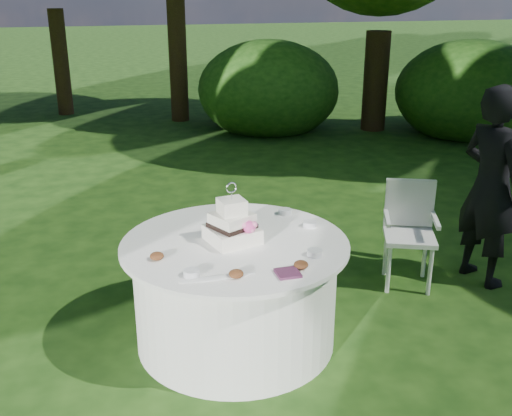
{
  "coord_description": "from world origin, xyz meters",
  "views": [
    {
      "loc": [
        -0.89,
        -3.64,
        2.39
      ],
      "look_at": [
        0.15,
        0.0,
        1.0
      ],
      "focal_mm": 42.0,
      "sensor_mm": 36.0,
      "label": 1
    }
  ],
  "objects_px": {
    "chair": "(409,225)",
    "table": "(236,292)",
    "guest": "(491,187)",
    "napkins": "(288,273)",
    "cake": "(233,226)"
  },
  "relations": [
    {
      "from": "chair",
      "to": "table",
      "type": "bearing_deg",
      "value": -162.74
    },
    {
      "from": "guest",
      "to": "table",
      "type": "height_order",
      "value": "guest"
    },
    {
      "from": "napkins",
      "to": "table",
      "type": "xyz_separation_m",
      "value": [
        -0.19,
        0.57,
        -0.39
      ]
    },
    {
      "from": "napkins",
      "to": "cake",
      "type": "xyz_separation_m",
      "value": [
        -0.2,
        0.58,
        0.1
      ]
    },
    {
      "from": "cake",
      "to": "table",
      "type": "bearing_deg",
      "value": -47.63
    },
    {
      "from": "napkins",
      "to": "table",
      "type": "relative_size",
      "value": 0.09
    },
    {
      "from": "table",
      "to": "chair",
      "type": "relative_size",
      "value": 1.76
    },
    {
      "from": "cake",
      "to": "guest",
      "type": "bearing_deg",
      "value": 8.67
    },
    {
      "from": "guest",
      "to": "chair",
      "type": "bearing_deg",
      "value": 65.98
    },
    {
      "from": "napkins",
      "to": "guest",
      "type": "height_order",
      "value": "guest"
    },
    {
      "from": "napkins",
      "to": "chair",
      "type": "bearing_deg",
      "value": 36.6
    },
    {
      "from": "guest",
      "to": "table",
      "type": "relative_size",
      "value": 1.09
    },
    {
      "from": "guest",
      "to": "cake",
      "type": "xyz_separation_m",
      "value": [
        -2.29,
        -0.35,
        0.04
      ]
    },
    {
      "from": "guest",
      "to": "table",
      "type": "distance_m",
      "value": 2.35
    },
    {
      "from": "napkins",
      "to": "table",
      "type": "height_order",
      "value": "napkins"
    }
  ]
}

